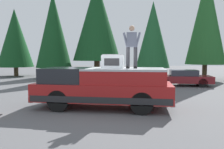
{
  "coord_description": "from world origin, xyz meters",
  "views": [
    {
      "loc": [
        -8.9,
        -1.57,
        2.11
      ],
      "look_at": [
        0.53,
        -0.2,
        1.35
      ],
      "focal_mm": 35.71,
      "sensor_mm": 36.0,
      "label": 1
    }
  ],
  "objects_px": {
    "person_on_truck_bed": "(132,46)",
    "parked_car_maroon": "(182,78)",
    "pickup_truck": "(103,87)",
    "compressor_unit": "(113,61)",
    "parked_car_white": "(107,77)"
  },
  "relations": [
    {
      "from": "pickup_truck",
      "to": "parked_car_maroon",
      "type": "xyz_separation_m",
      "value": [
        7.76,
        -4.42,
        -0.29
      ]
    },
    {
      "from": "compressor_unit",
      "to": "parked_car_white",
      "type": "distance_m",
      "value": 8.03
    },
    {
      "from": "pickup_truck",
      "to": "person_on_truck_bed",
      "type": "xyz_separation_m",
      "value": [
        -0.03,
        -1.16,
        1.68
      ]
    },
    {
      "from": "compressor_unit",
      "to": "parked_car_white",
      "type": "xyz_separation_m",
      "value": [
        7.77,
        1.51,
        -1.35
      ]
    },
    {
      "from": "pickup_truck",
      "to": "compressor_unit",
      "type": "height_order",
      "value": "compressor_unit"
    },
    {
      "from": "person_on_truck_bed",
      "to": "parked_car_maroon",
      "type": "height_order",
      "value": "person_on_truck_bed"
    },
    {
      "from": "compressor_unit",
      "to": "parked_car_maroon",
      "type": "height_order",
      "value": "compressor_unit"
    },
    {
      "from": "pickup_truck",
      "to": "compressor_unit",
      "type": "xyz_separation_m",
      "value": [
        -0.11,
        -0.41,
        1.05
      ]
    },
    {
      "from": "pickup_truck",
      "to": "person_on_truck_bed",
      "type": "bearing_deg",
      "value": -91.41
    },
    {
      "from": "compressor_unit",
      "to": "parked_car_white",
      "type": "bearing_deg",
      "value": 10.99
    },
    {
      "from": "parked_car_maroon",
      "to": "parked_car_white",
      "type": "xyz_separation_m",
      "value": [
        -0.1,
        5.51,
        0.0
      ]
    },
    {
      "from": "pickup_truck",
      "to": "parked_car_white",
      "type": "bearing_deg",
      "value": 8.12
    },
    {
      "from": "parked_car_white",
      "to": "pickup_truck",
      "type": "bearing_deg",
      "value": -171.88
    },
    {
      "from": "person_on_truck_bed",
      "to": "parked_car_maroon",
      "type": "bearing_deg",
      "value": -22.7
    },
    {
      "from": "parked_car_maroon",
      "to": "parked_car_white",
      "type": "distance_m",
      "value": 5.52
    }
  ]
}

